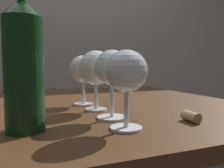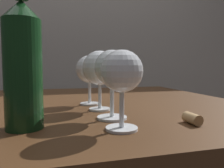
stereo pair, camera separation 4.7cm
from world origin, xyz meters
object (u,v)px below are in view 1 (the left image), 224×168
object	(u,v)px
wine_glass_cabernet	(112,70)
wine_bottle	(24,61)
wine_glass_pinot	(126,73)
wine_glass_rose	(83,70)
wine_glass_white	(96,69)
cork	(191,117)

from	to	relation	value
wine_glass_cabernet	wine_bottle	xyz separation A→B (m)	(-0.18, -0.03, 0.02)
wine_glass_cabernet	wine_bottle	world-z (taller)	wine_bottle
wine_glass_cabernet	wine_glass_pinot	bearing A→B (deg)	-92.75
wine_glass_pinot	wine_bottle	size ratio (longest dim) A/B	0.46
wine_glass_rose	wine_bottle	distance (m)	0.28
wine_glass_cabernet	wine_glass_rose	size ratio (longest dim) A/B	1.02
wine_glass_white	wine_bottle	size ratio (longest dim) A/B	0.49
wine_glass_pinot	wine_glass_white	xyz separation A→B (m)	(-0.00, 0.19, 0.01)
wine_bottle	wine_glass_pinot	bearing A→B (deg)	-17.17
wine_glass_rose	cork	size ratio (longest dim) A/B	3.61
wine_glass_pinot	cork	xyz separation A→B (m)	(0.15, 0.00, -0.09)
wine_glass_cabernet	wine_bottle	bearing A→B (deg)	-169.63
wine_glass_rose	cork	xyz separation A→B (m)	(0.17, -0.28, -0.10)
wine_glass_cabernet	wine_glass_white	xyz separation A→B (m)	(-0.01, 0.10, 0.00)
wine_glass_rose	cork	distance (m)	0.34
wine_glass_cabernet	wine_glass_white	size ratio (longest dim) A/B	0.96
wine_glass_pinot	wine_glass_white	world-z (taller)	wine_glass_white
wine_glass_cabernet	wine_glass_rose	xyz separation A→B (m)	(-0.02, 0.19, -0.00)
wine_glass_pinot	wine_glass_cabernet	distance (m)	0.09
wine_glass_cabernet	wine_glass_rose	world-z (taller)	wine_glass_cabernet
wine_bottle	wine_glass_white	bearing A→B (deg)	38.21
wine_glass_pinot	wine_bottle	distance (m)	0.18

